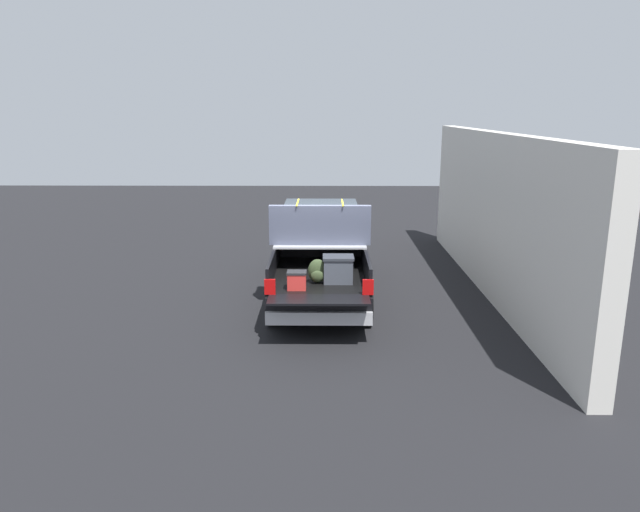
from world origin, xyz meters
TOP-DOWN VIEW (x-y plane):
  - ground_plane at (0.00, 0.00)m, footprint 40.00×40.00m
  - pickup_truck at (0.37, -0.00)m, footprint 6.05×2.10m
  - building_facade at (0.38, -3.93)m, footprint 11.34×0.36m

SIDE VIEW (x-z plane):
  - ground_plane at x=0.00m, z-range 0.00..0.00m
  - pickup_truck at x=0.37m, z-range -0.14..2.09m
  - building_facade at x=0.38m, z-range 0.00..3.64m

